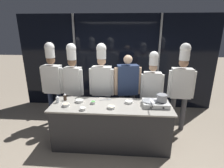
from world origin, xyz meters
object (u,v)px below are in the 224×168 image
object	(u,v)px
portable_stove	(155,103)
squeeze_bottle_soy	(65,97)
frying_pan	(150,100)
chef_apprentice	(181,82)
squeeze_bottle_clear	(58,99)
person_guest	(127,85)
stock_pot	(162,98)
chef_head	(53,78)
prep_bowl_noodles	(111,107)
prep_bowl_bean_sprouts	(80,101)
chef_line	(102,80)
chef_sous	(73,79)
chef_pastry	(152,85)
prep_bowl_chicken	(66,105)
prep_bowl_scallions	(93,102)
prep_bowl_rice	(83,109)
serving_spoon_slotted	(108,99)
prep_bowl_garlic	(129,102)

from	to	relation	value
portable_stove	squeeze_bottle_soy	xyz separation A→B (m)	(-1.83, 0.12, 0.03)
frying_pan	portable_stove	bearing A→B (deg)	1.99
chef_apprentice	squeeze_bottle_soy	bearing A→B (deg)	15.06
squeeze_bottle_clear	person_guest	world-z (taller)	person_guest
stock_pot	chef_head	size ratio (longest dim) A/B	0.11
frying_pan	prep_bowl_noodles	size ratio (longest dim) A/B	3.40
prep_bowl_bean_sprouts	chef_line	world-z (taller)	chef_line
portable_stove	frying_pan	size ratio (longest dim) A/B	0.97
chef_sous	chef_pastry	world-z (taller)	chef_sous
stock_pot	prep_bowl_chicken	distance (m)	1.84
squeeze_bottle_clear	chef_sous	world-z (taller)	chef_sous
prep_bowl_scallions	prep_bowl_rice	bearing A→B (deg)	-114.75
chef_head	chef_sous	bearing A→B (deg)	177.00
prep_bowl_scallions	chef_sous	world-z (taller)	chef_sous
prep_bowl_scallions	person_guest	size ratio (longest dim) A/B	0.06
serving_spoon_slotted	person_guest	world-z (taller)	person_guest
chef_pastry	prep_bowl_chicken	bearing A→B (deg)	28.73
prep_bowl_garlic	chef_pastry	bearing A→B (deg)	49.03
prep_bowl_rice	chef_pastry	size ratio (longest dim) A/B	0.06
prep_bowl_rice	chef_pastry	bearing A→B (deg)	35.60
portable_stove	serving_spoon_slotted	world-z (taller)	portable_stove
chef_line	prep_bowl_noodles	bearing A→B (deg)	110.23
chef_sous	person_guest	xyz separation A→B (m)	(1.25, 0.06, -0.14)
squeeze_bottle_soy	prep_bowl_bean_sprouts	distance (m)	0.33
stock_pot	prep_bowl_scallions	distance (m)	1.34
stock_pot	person_guest	bearing A→B (deg)	132.82
prep_bowl_noodles	chef_head	size ratio (longest dim) A/B	0.07
prep_bowl_rice	prep_bowl_garlic	bearing A→B (deg)	23.99
prep_bowl_noodles	chef_line	world-z (taller)	chef_line
squeeze_bottle_soy	chef_pastry	xyz separation A→B (m)	(1.85, 0.56, 0.13)
prep_bowl_garlic	prep_bowl_scallions	size ratio (longest dim) A/B	1.54
prep_bowl_chicken	prep_bowl_scallions	size ratio (longest dim) A/B	1.38
prep_bowl_noodles	chef_pastry	size ratio (longest dim) A/B	0.08
prep_bowl_noodles	prep_bowl_bean_sprouts	world-z (taller)	prep_bowl_bean_sprouts
prep_bowl_garlic	chef_head	world-z (taller)	chef_head
prep_bowl_bean_sprouts	prep_bowl_scallions	distance (m)	0.29
prep_bowl_garlic	chef_apprentice	bearing A→B (deg)	25.78
frying_pan	chef_head	size ratio (longest dim) A/B	0.25
stock_pot	prep_bowl_rice	bearing A→B (deg)	-168.55
frying_pan	prep_bowl_rice	xyz separation A→B (m)	(-1.24, -0.29, -0.09)
squeeze_bottle_soy	prep_bowl_garlic	size ratio (longest dim) A/B	0.98
chef_head	chef_line	xyz separation A→B (m)	(1.18, -0.04, -0.01)
prep_bowl_bean_sprouts	chef_apprentice	bearing A→B (deg)	15.09
prep_bowl_scallions	chef_apprentice	bearing A→B (deg)	18.90
chef_line	person_guest	world-z (taller)	chef_line
stock_pot	person_guest	xyz separation A→B (m)	(-0.65, 0.70, 0.01)
frying_pan	squeeze_bottle_clear	xyz separation A→B (m)	(-1.82, 0.00, -0.05)
chef_sous	chef_line	size ratio (longest dim) A/B	1.00
stock_pot	person_guest	size ratio (longest dim) A/B	0.13
squeeze_bottle_clear	prep_bowl_bean_sprouts	size ratio (longest dim) A/B	0.90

